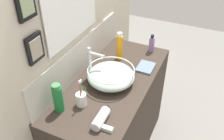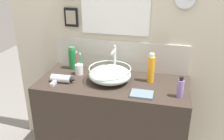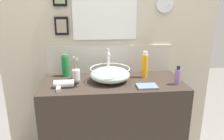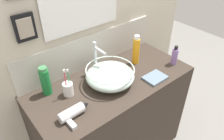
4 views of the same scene
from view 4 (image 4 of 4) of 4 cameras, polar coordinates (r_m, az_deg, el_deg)
vanity_counter at (r=1.84m, az=0.18°, el=-13.28°), size 1.19×0.54×0.85m
back_panel at (r=1.58m, az=-6.91°, el=12.78°), size 2.03×0.10×2.41m
glass_bowl_sink at (r=1.50m, az=-0.42°, el=-1.49°), size 0.34×0.34×0.12m
faucet at (r=1.55m, az=-4.07°, el=3.64°), size 0.02×0.13×0.25m
hair_drier at (r=1.31m, az=-9.97°, el=-10.81°), size 0.20×0.13×0.06m
toothbrush_cup at (r=1.44m, az=-11.41°, el=-4.83°), size 0.07×0.07×0.21m
soap_dispenser at (r=1.45m, az=-17.01°, el=-2.77°), size 0.06×0.06×0.20m
spray_bottle at (r=1.76m, az=16.04°, el=3.54°), size 0.05×0.05×0.16m
shampoo_bottle at (r=1.69m, az=6.29°, el=5.14°), size 0.05×0.05×0.24m
hand_towel at (r=1.60m, az=11.16°, el=-1.98°), size 0.16×0.12×0.02m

